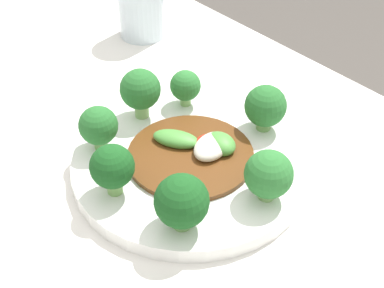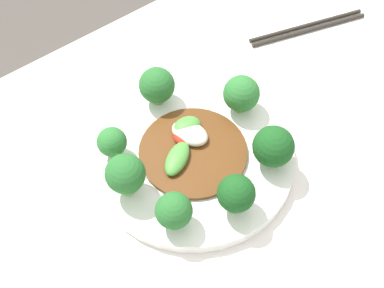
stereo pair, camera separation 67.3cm
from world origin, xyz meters
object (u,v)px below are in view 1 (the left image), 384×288
at_px(broccoli_northwest, 182,202).
at_px(broccoli_west, 269,175).
at_px(broccoli_south, 265,106).
at_px(broccoli_north, 112,167).
at_px(stirfry_center, 198,149).
at_px(broccoli_southeast, 185,86).
at_px(drinking_glass, 141,3).
at_px(plate, 192,162).
at_px(broccoli_northeast, 98,126).
at_px(broccoli_east, 140,90).

xyz_separation_m(broccoli_northwest, broccoli_west, (-0.03, -0.10, -0.00)).
xyz_separation_m(broccoli_south, broccoli_north, (0.03, 0.21, 0.00)).
bearing_deg(stirfry_center, broccoli_northwest, 130.78).
relative_size(broccoli_northwest, broccoli_southeast, 1.27).
bearing_deg(broccoli_west, broccoli_north, 46.90).
xyz_separation_m(broccoli_northwest, stirfry_center, (0.08, -0.09, -0.03)).
xyz_separation_m(broccoli_north, broccoli_southeast, (0.08, -0.17, -0.01)).
height_order(broccoli_north, drinking_glass, drinking_glass).
distance_m(plate, broccoli_northwest, 0.12).
bearing_deg(broccoli_west, broccoli_northeast, 25.92).
bearing_deg(broccoli_southeast, drinking_glass, -22.48).
bearing_deg(broccoli_southeast, broccoli_south, -158.29).
xyz_separation_m(plate, stirfry_center, (-0.00, -0.01, 0.02)).
xyz_separation_m(broccoli_northeast, broccoli_west, (-0.19, -0.09, 0.00)).
relative_size(plate, stirfry_center, 1.88).
height_order(broccoli_east, broccoli_southeast, broccoli_east).
distance_m(broccoli_west, stirfry_center, 0.11).
bearing_deg(drinking_glass, stirfry_center, 154.77).
distance_m(broccoli_northwest, stirfry_center, 0.12).
height_order(broccoli_northwest, stirfry_center, broccoli_northwest).
xyz_separation_m(broccoli_east, stirfry_center, (-0.11, -0.01, -0.03)).
bearing_deg(broccoli_south, stirfry_center, 80.76).
height_order(broccoli_west, drinking_glass, drinking_glass).
bearing_deg(plate, broccoli_south, -99.17).
bearing_deg(broccoli_northeast, broccoli_north, 158.04).
bearing_deg(drinking_glass, broccoli_north, 139.31).
height_order(plate, drinking_glass, drinking_glass).
xyz_separation_m(plate, broccoli_south, (-0.02, -0.11, 0.04)).
xyz_separation_m(broccoli_northwest, broccoli_northeast, (0.17, -0.01, -0.00)).
bearing_deg(plate, broccoli_northwest, 134.17).
bearing_deg(broccoli_southeast, plate, 144.22).
distance_m(broccoli_northeast, broccoli_north, 0.08).
height_order(broccoli_northwest, broccoli_northeast, broccoli_northwest).
xyz_separation_m(broccoli_south, broccoli_east, (0.13, 0.10, 0.01)).
bearing_deg(broccoli_east, stirfry_center, -177.10).
bearing_deg(drinking_glass, broccoli_east, 143.56).
xyz_separation_m(stirfry_center, drinking_glass, (0.32, -0.15, 0.03)).
relative_size(broccoli_northeast, stirfry_center, 0.38).
bearing_deg(broccoli_east, broccoli_southeast, -105.74).
relative_size(broccoli_east, broccoli_southeast, 1.35).
bearing_deg(broccoli_north, drinking_glass, -40.69).
distance_m(broccoli_east, drinking_glass, 0.26).
relative_size(plate, broccoli_east, 4.19).
distance_m(plate, stirfry_center, 0.02).
bearing_deg(broccoli_south, drinking_glass, -8.82).
bearing_deg(broccoli_south, broccoli_northeast, 60.22).
bearing_deg(broccoli_northeast, stirfry_center, -136.56).
relative_size(broccoli_west, drinking_glass, 0.53).
distance_m(broccoli_northwest, broccoli_north, 0.09).
xyz_separation_m(broccoli_northeast, broccoli_north, (-0.08, 0.03, 0.00)).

